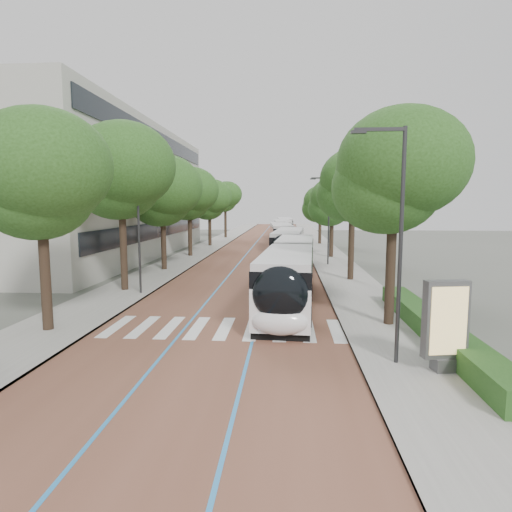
{
  "coord_description": "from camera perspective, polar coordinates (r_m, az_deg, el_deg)",
  "views": [
    {
      "loc": [
        2.97,
        -17.64,
        5.54
      ],
      "look_at": [
        1.06,
        8.81,
        2.4
      ],
      "focal_mm": 30.0,
      "sensor_mm": 36.0,
      "label": 1
    }
  ],
  "objects": [
    {
      "name": "kerb_right",
      "position": [
        57.96,
        6.71,
        1.28
      ],
      "size": [
        0.2,
        140.0,
        0.14
      ],
      "primitive_type": "cube",
      "color": "gray",
      "rests_on": "ground"
    },
    {
      "name": "kerb_left",
      "position": [
        58.53,
        -4.32,
        1.36
      ],
      "size": [
        0.2,
        140.0,
        0.14
      ],
      "primitive_type": "cube",
      "color": "gray",
      "rests_on": "ground"
    },
    {
      "name": "lane_line_left",
      "position": [
        58.08,
        -0.41,
        1.31
      ],
      "size": [
        0.12,
        126.0,
        0.01
      ],
      "primitive_type": "cube",
      "color": "#267BC1",
      "rests_on": "road"
    },
    {
      "name": "trees_right",
      "position": [
        38.86,
        11.21,
        7.66
      ],
      "size": [
        5.74,
        47.57,
        9.25
      ],
      "color": "black",
      "rests_on": "ground"
    },
    {
      "name": "bus_queued_3",
      "position": [
        80.49,
        3.85,
        3.95
      ],
      "size": [
        3.03,
        12.49,
        3.2
      ],
      "rotation": [
        0.0,
        0.0,
        0.04
      ],
      "color": "white",
      "rests_on": "ground"
    },
    {
      "name": "sidewalk_left",
      "position": [
        58.84,
        -6.15,
        1.37
      ],
      "size": [
        4.0,
        140.0,
        0.12
      ],
      "primitive_type": "cube",
      "color": "gray",
      "rests_on": "ground"
    },
    {
      "name": "sidewalk_right",
      "position": [
        58.08,
        8.58,
        1.27
      ],
      "size": [
        4.0,
        140.0,
        0.12
      ],
      "primitive_type": "cube",
      "color": "gray",
      "rests_on": "ground"
    },
    {
      "name": "trees_left",
      "position": [
        41.44,
        -10.62,
        8.21
      ],
      "size": [
        6.42,
        60.43,
        10.16
      ],
      "color": "black",
      "rests_on": "ground"
    },
    {
      "name": "road",
      "position": [
        57.98,
        1.17,
        1.28
      ],
      "size": [
        11.0,
        140.0,
        0.02
      ],
      "primitive_type": "cube",
      "color": "brown",
      "rests_on": "ground"
    },
    {
      "name": "lane_line_right",
      "position": [
        57.92,
        2.75,
        1.28
      ],
      "size": [
        0.12,
        126.0,
        0.01
      ],
      "primitive_type": "cube",
      "color": "#267BC1",
      "rests_on": "road"
    },
    {
      "name": "lead_bus",
      "position": [
        25.62,
        4.71,
        -2.05
      ],
      "size": [
        3.66,
        18.52,
        3.2
      ],
      "rotation": [
        0.0,
        0.0,
        -0.06
      ],
      "color": "black",
      "rests_on": "ground"
    },
    {
      "name": "streetlight_near",
      "position": [
        15.11,
        18.14,
        3.68
      ],
      "size": [
        1.82,
        0.2,
        8.0
      ],
      "color": "#2C2D2F",
      "rests_on": "sidewalk_right"
    },
    {
      "name": "bus_queued_2",
      "position": [
        68.03,
        3.6,
        3.44
      ],
      "size": [
        3.04,
        12.49,
        3.2
      ],
      "rotation": [
        0.0,
        0.0,
        0.04
      ],
      "color": "white",
      "rests_on": "ground"
    },
    {
      "name": "streetlight_far",
      "position": [
        39.81,
        9.43,
        5.63
      ],
      "size": [
        1.82,
        0.2,
        8.0
      ],
      "color": "#2C2D2F",
      "rests_on": "sidewalk_right"
    },
    {
      "name": "zebra_crossing",
      "position": [
        19.63,
        -4.21,
        -9.58
      ],
      "size": [
        10.55,
        3.6,
        0.01
      ],
      "color": "silver",
      "rests_on": "ground"
    },
    {
      "name": "office_building",
      "position": [
        50.88,
        -22.28,
        7.9
      ],
      "size": [
        18.11,
        40.0,
        14.0
      ],
      "color": "#A8A79B",
      "rests_on": "ground"
    },
    {
      "name": "lamp_post_left",
      "position": [
        27.23,
        -15.37,
        3.52
      ],
      "size": [
        0.14,
        0.14,
        8.0
      ],
      "primitive_type": "cylinder",
      "color": "#2C2D2F",
      "rests_on": "sidewalk_left"
    },
    {
      "name": "ad_panel",
      "position": [
        15.4,
        23.93,
        -8.28
      ],
      "size": [
        1.5,
        0.67,
        3.02
      ],
      "rotation": [
        0.0,
        0.0,
        0.17
      ],
      "color": "#59595B",
      "rests_on": "sidewalk_right"
    },
    {
      "name": "hedge",
      "position": [
        19.34,
        22.73,
        -8.83
      ],
      "size": [
        1.2,
        14.0,
        0.8
      ],
      "primitive_type": "cube",
      "color": "#1E4718",
      "rests_on": "sidewalk_right"
    },
    {
      "name": "bus_queued_1",
      "position": [
        54.27,
        3.42,
        2.61
      ],
      "size": [
        3.35,
        12.54,
        3.2
      ],
      "rotation": [
        0.0,
        0.0,
        0.07
      ],
      "color": "white",
      "rests_on": "ground"
    },
    {
      "name": "bus_queued_0",
      "position": [
        41.1,
        4.34,
        1.27
      ],
      "size": [
        3.35,
        12.54,
        3.2
      ],
      "rotation": [
        0.0,
        0.0,
        -0.07
      ],
      "color": "white",
      "rests_on": "ground"
    },
    {
      "name": "ground",
      "position": [
        18.73,
        -5.27,
        -10.49
      ],
      "size": [
        160.0,
        160.0,
        0.0
      ],
      "primitive_type": "plane",
      "color": "#51544C",
      "rests_on": "ground"
    }
  ]
}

